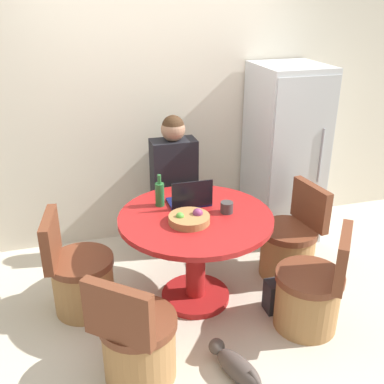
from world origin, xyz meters
name	(u,v)px	position (x,y,z in m)	size (l,w,h in m)	color
ground_plane	(197,313)	(0.00, 0.00, 0.00)	(12.00, 12.00, 0.00)	beige
wall_back	(154,107)	(0.00, 1.41, 1.30)	(7.00, 0.06, 2.60)	beige
refrigerator	(284,154)	(1.19, 1.02, 0.85)	(0.62, 0.69, 1.70)	silver
dining_table	(196,240)	(0.04, 0.19, 0.55)	(1.17, 1.17, 0.76)	maroon
chair_right_side	(290,246)	(0.93, 0.31, 0.27)	(0.51, 0.50, 0.82)	#9E7042
chair_near_left_corner	(137,344)	(-0.54, -0.49, 0.27)	(0.57, 0.57, 0.82)	#9E7042
chair_near_right_corner	(310,295)	(0.76, -0.35, 0.27)	(0.57, 0.56, 0.82)	#9E7042
chair_left_side	(80,279)	(-0.84, 0.32, 0.27)	(0.51, 0.50, 0.82)	#9E7042
person_seated	(173,179)	(0.07, 1.00, 0.73)	(0.40, 0.37, 1.33)	#2D2D38
laptop	(190,199)	(0.05, 0.38, 0.81)	(0.32, 0.22, 0.23)	#141947
fruit_bowl	(190,219)	(-0.03, 0.10, 0.79)	(0.30, 0.30, 0.10)	olive
coffee_cup	(227,207)	(0.28, 0.17, 0.80)	(0.10, 0.10, 0.09)	#383333
bottle	(160,194)	(-0.18, 0.43, 0.86)	(0.07, 0.07, 0.26)	#23602D
cat	(236,366)	(0.07, -0.66, 0.08)	(0.28, 0.49, 0.16)	#473D38
handbag	(284,294)	(0.67, -0.12, 0.13)	(0.30, 0.14, 0.26)	#232328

